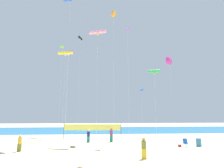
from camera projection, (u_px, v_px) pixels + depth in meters
name	position (u px, v px, depth m)	size (l,w,h in m)	color
ground_plane	(121.00, 156.00, 16.07)	(120.00, 120.00, 0.00)	beige
ocean_band	(107.00, 130.00, 43.68)	(120.00, 20.00, 0.01)	#1E6B99
beachgoer_plum_shirt	(111.00, 134.00, 24.54)	(0.42, 0.42, 1.83)	#19727A
beachgoer_mustard_shirt	(20.00, 142.00, 18.23)	(0.37, 0.37, 1.64)	olive
beachgoer_olive_shirt	(144.00, 147.00, 15.25)	(0.41, 0.41, 1.77)	gold
beachgoer_navy_shirt	(88.00, 135.00, 24.11)	(0.39, 0.39, 1.68)	#19727A
folding_beach_chair	(186.00, 142.00, 20.91)	(0.52, 0.65, 0.89)	#1959B2
trash_barrel	(199.00, 142.00, 21.11)	(0.59, 0.59, 0.90)	teal
volleyball_net	(93.00, 128.00, 27.47)	(8.66, 0.37, 2.40)	#4C4C51
beach_handbag	(180.00, 146.00, 20.68)	(0.33, 0.17, 0.27)	maroon
kite_lime_diamond	(62.00, 48.00, 36.71)	(0.79, 0.80, 17.34)	silver
kite_black_tube	(80.00, 39.00, 33.98)	(0.72, 1.29, 17.90)	silver
kite_blue_inflatable	(142.00, 90.00, 33.74)	(1.10, 1.29, 8.50)	silver
kite_green_tube	(154.00, 71.00, 31.66)	(2.10, 1.02, 11.30)	silver
kite_magenta_tube	(68.00, 53.00, 34.68)	(1.90, 1.57, 15.51)	silver
kite_yellow_tube	(65.00, 53.00, 29.63)	(2.45, 0.88, 13.72)	silver
kite_pink_tube	(98.00, 32.00, 26.35)	(2.51, 1.16, 15.64)	silver
kite_magenta_delta	(170.00, 60.00, 37.13)	(1.76, 1.08, 15.38)	silver
kite_orange_inflatable	(113.00, 14.00, 29.71)	(0.99, 2.10, 20.32)	silver
kite_violet_diamond	(127.00, 30.00, 25.95)	(0.92, 0.91, 15.89)	silver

